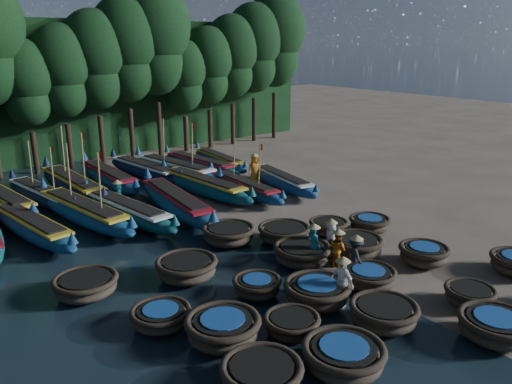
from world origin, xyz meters
TOP-DOWN VIEW (x-y plane):
  - ground at (0.00, 0.00)m, footprint 120.00×120.00m
  - foliage_wall at (0.00, 23.50)m, footprint 40.00×3.00m
  - coracle_3 at (0.53, -8.65)m, footprint 2.56×2.56m
  - coracle_5 at (-6.27, -6.09)m, footprint 2.45×2.45m
  - coracle_6 at (-4.09, -6.86)m, footprint 2.60×2.60m
  - coracle_7 at (-1.46, -6.14)m, footprint 2.16×2.16m
  - coracle_8 at (1.87, -7.09)m, footprint 1.85×1.85m
  - coracle_10 at (-5.89, -3.82)m, footprint 2.27×2.27m
  - coracle_11 at (-4.05, -4.77)m, footprint 1.87×1.87m
  - coracle_12 at (-2.15, -3.92)m, footprint 2.29×2.29m
  - coracle_13 at (0.24, -4.13)m, footprint 2.44×2.44m
  - coracle_14 at (3.42, -4.28)m, footprint 2.27×2.27m
  - coracle_15 at (-6.89, -1.89)m, footprint 2.25×2.25m
  - coracle_16 at (-3.37, -2.22)m, footprint 1.84×1.84m
  - coracle_17 at (-0.39, -1.34)m, footprint 2.70×2.70m
  - coracle_18 at (1.86, -2.11)m, footprint 2.78×2.78m
  - coracle_19 at (4.49, -0.68)m, footprint 2.26×2.26m
  - coracle_20 at (-8.01, 1.44)m, footprint 2.63×2.63m
  - coracle_21 at (-4.63, 0.37)m, footprint 2.76×2.76m
  - coracle_22 at (-1.42, 2.21)m, footprint 2.61×2.61m
  - coracle_23 at (0.59, 0.86)m, footprint 2.32×2.32m
  - coracle_24 at (2.83, 0.32)m, footprint 1.95×1.95m
  - long_boat_2 at (-7.96, 8.25)m, footprint 2.57×8.06m
  - long_boat_3 at (-5.47, 8.64)m, footprint 2.79×8.79m
  - long_boat_4 at (-3.72, 7.62)m, footprint 2.48×8.22m
  - long_boat_5 at (-1.21, 7.14)m, footprint 2.58×8.87m
  - long_boat_6 at (1.60, 8.98)m, footprint 2.22×8.57m
  - long_boat_7 at (3.37, 7.50)m, footprint 1.61×7.49m
  - long_boat_8 at (5.98, 7.19)m, footprint 2.51×7.35m
  - long_boat_10 at (-8.14, 13.17)m, footprint 2.61×8.62m
  - long_boat_11 at (-6.18, 12.97)m, footprint 2.53×7.80m
  - long_boat_12 at (-4.28, 13.59)m, footprint 1.91×9.07m
  - long_boat_13 at (-1.91, 14.23)m, footprint 1.55×8.45m
  - long_boat_14 at (0.61, 14.46)m, footprint 2.39×8.06m
  - long_boat_15 at (2.25, 13.32)m, footprint 2.83×8.67m
  - long_boat_16 at (4.22, 13.49)m, footprint 2.33×7.99m
  - long_boat_17 at (6.02, 13.86)m, footprint 2.06×7.38m
  - fisherman_0 at (1.09, -1.45)m, footprint 0.76×0.89m
  - fisherman_1 at (-0.19, -1.74)m, footprint 0.52×0.66m
  - fisherman_2 at (0.55, -2.34)m, footprint 0.65×0.79m
  - fisherman_3 at (0.54, -3.24)m, footprint 0.87×1.13m
  - fisherman_4 at (-1.54, -4.45)m, footprint 0.52×0.98m
  - fisherman_5 at (-3.24, 9.65)m, footprint 1.19×1.36m
  - fisherman_6 at (5.44, 9.14)m, footprint 1.02×0.84m
  - tree_5 at (-4.50, 20.00)m, footprint 3.68×3.68m
  - tree_6 at (-2.20, 20.00)m, footprint 4.09×4.09m
  - tree_7 at (0.10, 20.00)m, footprint 4.51×4.51m
  - tree_8 at (2.40, 20.00)m, footprint 4.92×4.92m
  - tree_9 at (4.70, 20.00)m, footprint 5.34×5.34m
  - tree_10 at (7.00, 20.00)m, footprint 3.68×3.68m
  - tree_11 at (9.30, 20.00)m, footprint 4.09×4.09m
  - tree_12 at (11.60, 20.00)m, footprint 4.51×4.51m
  - tree_13 at (13.90, 20.00)m, footprint 4.92×4.92m
  - tree_14 at (16.20, 20.00)m, footprint 5.34×5.34m

SIDE VIEW (x-z plane):
  - ground at x=0.00m, z-range 0.00..0.00m
  - coracle_15 at x=-6.89m, z-range 0.05..0.68m
  - coracle_8 at x=1.87m, z-range 0.05..0.69m
  - coracle_24 at x=2.83m, z-range 0.05..0.71m
  - coracle_11 at x=-4.05m, z-range 0.05..0.72m
  - coracle_13 at x=0.24m, z-range 0.05..0.72m
  - coracle_16 at x=-3.37m, z-range 0.05..0.74m
  - coracle_19 at x=4.49m, z-range 0.06..0.79m
  - coracle_20 at x=-8.01m, z-range 0.05..0.80m
  - coracle_5 at x=-6.27m, z-range 0.05..0.81m
  - coracle_23 at x=0.59m, z-range 0.05..0.81m
  - coracle_7 at x=-1.46m, z-range 0.06..0.83m
  - coracle_3 at x=0.53m, z-range 0.06..0.84m
  - coracle_14 at x=3.42m, z-range 0.06..0.84m
  - coracle_6 at x=-4.09m, z-range 0.06..0.85m
  - coracle_22 at x=-1.42m, z-range 0.06..0.87m
  - coracle_21 at x=-4.63m, z-range 0.06..0.89m
  - coracle_12 at x=-2.15m, z-range 0.06..0.88m
  - coracle_18 at x=1.86m, z-range 0.06..0.91m
  - coracle_17 at x=-0.39m, z-range 0.06..0.91m
  - coracle_10 at x=-5.89m, z-range 0.07..0.92m
  - long_boat_17 at x=6.02m, z-range -0.16..1.15m
  - long_boat_8 at x=5.98m, z-range -0.16..1.15m
  - long_boat_7 at x=3.37m, z-range -1.09..2.10m
  - long_boat_11 at x=-6.18m, z-range -1.14..2.21m
  - long_boat_16 at x=4.22m, z-range -0.17..1.25m
  - long_boat_14 at x=0.61m, z-range -0.17..1.26m
  - long_boat_2 at x=-7.96m, z-range -0.17..1.26m
  - long_boat_4 at x=-3.72m, z-range -0.17..1.28m
  - long_boat_13 at x=-1.91m, z-range -0.18..1.31m
  - long_boat_6 at x=1.60m, z-range -0.18..1.33m
  - long_boat_10 at x=-8.14m, z-range -0.18..1.35m
  - long_boat_15 at x=2.25m, z-range -1.27..2.45m
  - long_boat_5 at x=-1.21m, z-range -0.19..1.38m
  - long_boat_3 at x=-5.47m, z-range -1.29..2.48m
  - long_boat_12 at x=-4.28m, z-range -1.32..2.54m
  - fisherman_5 at x=-3.24m, z-range -0.06..1.63m
  - fisherman_2 at x=0.55m, z-range -0.04..1.67m
  - fisherman_3 at x=0.54m, z-range -0.05..1.69m
  - fisherman_0 at x=1.09m, z-range -0.03..1.71m
  - fisherman_4 at x=-1.54m, z-range -0.04..1.84m
  - fisherman_6 at x=5.44m, z-range -0.05..1.96m
  - fisherman_1 at x=-0.19m, z-range 0.00..1.92m
  - foliage_wall at x=0.00m, z-range 0.00..10.00m
  - tree_5 at x=-4.50m, z-range 1.63..10.31m
  - tree_10 at x=7.00m, z-range 1.63..10.31m
  - tree_6 at x=-2.20m, z-range 1.82..11.47m
  - tree_11 at x=9.30m, z-range 1.82..11.47m
  - tree_7 at x=0.10m, z-range 2.01..12.64m
  - tree_12 at x=11.60m, z-range 2.01..12.64m
  - tree_8 at x=2.40m, z-range 2.19..13.80m
  - tree_13 at x=13.90m, z-range 2.19..13.80m
  - tree_9 at x=4.70m, z-range 2.38..14.96m
  - tree_14 at x=16.20m, z-range 2.38..14.96m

